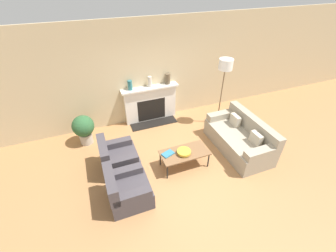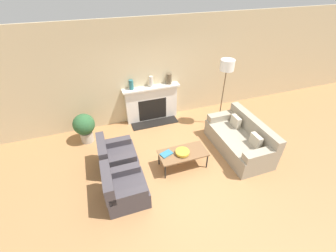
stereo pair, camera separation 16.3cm
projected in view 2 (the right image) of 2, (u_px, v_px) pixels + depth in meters
ground_plane at (182, 168)px, 5.28m from camera, size 18.00×18.00×0.00m
wall_back at (152, 72)px, 6.30m from camera, size 18.00×0.06×2.90m
fireplace at (152, 104)px, 6.70m from camera, size 1.66×0.59×1.09m
couch at (240, 140)px, 5.65m from camera, size 0.94×1.84×0.85m
armchair_near at (124, 189)px, 4.43m from camera, size 0.81×0.81×0.79m
armchair_far at (116, 157)px, 5.18m from camera, size 0.81×0.81×0.79m
coffee_table at (183, 154)px, 5.13m from camera, size 1.10×0.54×0.42m
bowl at (182, 152)px, 5.05m from camera, size 0.32×0.32×0.08m
book at (166, 154)px, 5.06m from camera, size 0.31×0.26×0.02m
floor_lamp at (226, 71)px, 5.85m from camera, size 0.37×0.37×1.95m
mantel_vase_left at (131, 85)px, 6.17m from camera, size 0.12×0.12×0.27m
mantel_vase_center_left at (151, 81)px, 6.31m from camera, size 0.11×0.11×0.30m
mantel_vase_center_right at (169, 79)px, 6.45m from camera, size 0.15×0.15×0.31m
potted_plant at (84, 126)px, 5.84m from camera, size 0.56×0.56×0.82m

